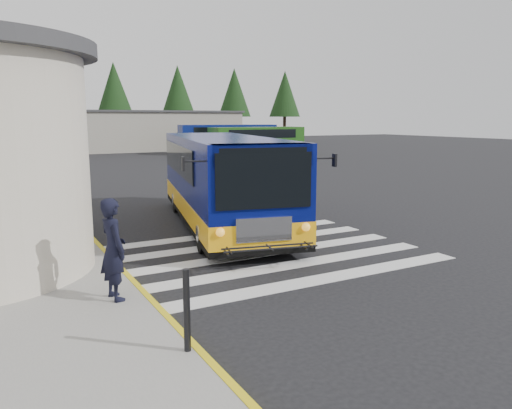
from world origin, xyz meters
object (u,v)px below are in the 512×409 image
transit_bus (223,184)px  pedestrian_a (113,249)px  far_bus_b (257,140)px  bollard (187,310)px  far_bus_a (228,137)px

transit_bus → pedestrian_a: (-4.70, -5.38, -0.27)m
transit_bus → pedestrian_a: bearing=-117.8°
pedestrian_a → far_bus_b: size_ratio=0.21×
transit_bus → bollard: size_ratio=8.60×
transit_bus → far_bus_a: (14.44, 29.78, 0.20)m
transit_bus → bollard: (-4.30, -7.97, -0.60)m
pedestrian_a → far_bus_b: far_bus_b is taller
pedestrian_a → bollard: size_ratio=1.55×
transit_bus → far_bus_a: bearing=77.4°
transit_bus → pedestrian_a: transit_bus is taller
far_bus_a → far_bus_b: size_ratio=1.10×
bollard → far_bus_a: bearing=63.6°
pedestrian_a → far_bus_a: bearing=-37.1°
pedestrian_a → far_bus_b: 37.09m
far_bus_a → pedestrian_a: bearing=161.0°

